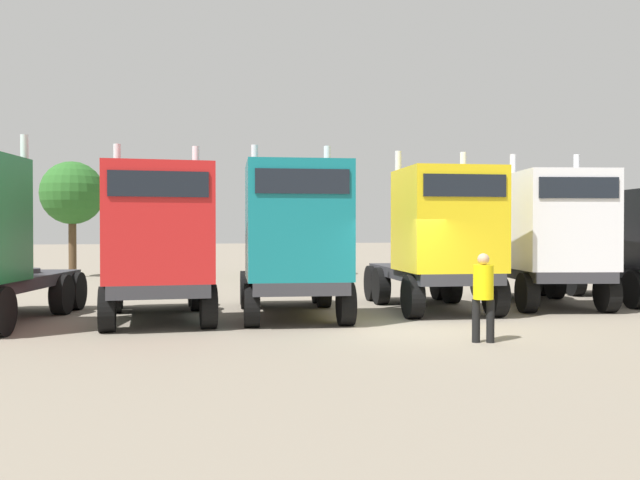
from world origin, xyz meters
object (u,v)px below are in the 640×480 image
Objects in this scene: semi_truck_white at (552,239)px; semi_truck_teal at (295,239)px; visitor_in_hivis at (483,291)px; semi_truck_yellow at (441,237)px; semi_truck_red at (158,242)px.

semi_truck_teal is at bearing -72.81° from semi_truck_white.
visitor_in_hivis is (-4.86, -4.86, -0.96)m from semi_truck_white.
semi_truck_teal is at bearing 54.34° from visitor_in_hivis.
semi_truck_teal is 1.06× the size of semi_truck_yellow.
semi_truck_teal reaches higher than visitor_in_hivis.
semi_truck_red is 11.00m from semi_truck_white.
semi_truck_yellow reaches higher than semi_truck_red.
semi_truck_white reaches higher than semi_truck_teal.
semi_truck_red is at bearing 74.97° from visitor_in_hivis.
semi_truck_white is (3.54, 0.16, -0.05)m from semi_truck_yellow.
semi_truck_yellow is 4.99m from visitor_in_hivis.
visitor_in_hivis is at bearing -8.80° from semi_truck_yellow.
semi_truck_white is 3.64× the size of visitor_in_hivis.
semi_truck_red is at bearing -85.00° from semi_truck_teal.
semi_truck_teal reaches higher than semi_truck_red.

